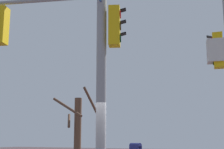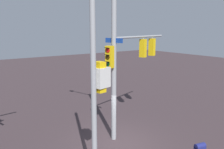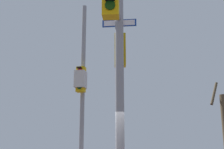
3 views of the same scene
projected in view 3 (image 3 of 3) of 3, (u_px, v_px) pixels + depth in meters
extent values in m
cylinder|color=gray|center=(119.00, 54.00, 9.17)|extent=(0.27, 0.27, 8.62)
cylinder|color=black|center=(110.00, 5.00, 6.19)|extent=(0.10, 0.22, 0.22)
cube|color=gold|center=(120.00, 50.00, 9.57)|extent=(0.41, 0.45, 1.10)
cylinder|color=red|center=(120.00, 42.00, 9.81)|extent=(0.11, 0.22, 0.22)
cube|color=black|center=(120.00, 39.00, 9.91)|extent=(0.23, 0.25, 0.06)
cylinder|color=#352504|center=(120.00, 52.00, 9.73)|extent=(0.11, 0.22, 0.22)
cube|color=black|center=(120.00, 49.00, 9.83)|extent=(0.23, 0.25, 0.06)
cylinder|color=black|center=(120.00, 61.00, 9.66)|extent=(0.11, 0.22, 0.22)
cube|color=black|center=(120.00, 59.00, 9.76)|extent=(0.23, 0.25, 0.06)
cube|color=navy|center=(119.00, 23.00, 9.42)|extent=(0.33, 1.07, 0.24)
cube|color=white|center=(119.00, 23.00, 9.40)|extent=(0.28, 0.97, 0.18)
cylinder|color=gray|center=(83.00, 89.00, 12.76)|extent=(0.19, 0.19, 7.85)
cube|color=silver|center=(81.00, 80.00, 12.47)|extent=(0.65, 0.57, 0.72)
cube|color=gold|center=(81.00, 79.00, 12.53)|extent=(0.35, 0.40, 1.10)
cylinder|color=red|center=(80.00, 71.00, 12.46)|extent=(0.06, 0.22, 0.22)
cube|color=black|center=(79.00, 68.00, 12.41)|extent=(0.19, 0.23, 0.06)
cylinder|color=#352504|center=(80.00, 79.00, 12.38)|extent=(0.06, 0.22, 0.22)
cube|color=black|center=(79.00, 76.00, 12.34)|extent=(0.19, 0.23, 0.06)
cylinder|color=black|center=(79.00, 87.00, 12.30)|extent=(0.06, 0.22, 0.22)
cube|color=black|center=(79.00, 83.00, 12.26)|extent=(0.19, 0.23, 0.06)
cylinder|color=brown|center=(214.00, 93.00, 13.84)|extent=(0.94, 0.40, 1.21)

